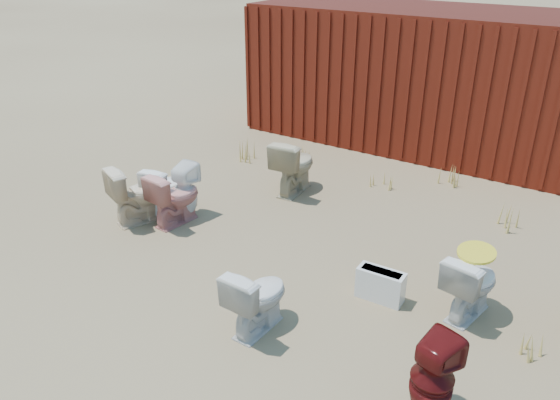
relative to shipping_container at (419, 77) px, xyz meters
The scene contains 20 objects.
ground 5.34m from the shipping_container, 90.00° to the right, with size 100.00×100.00×0.00m, color brown.
shipping_container is the anchor object (origin of this frame).
toilet_front_a 5.21m from the shipping_container, 109.88° to the right, with size 0.40×0.70×0.71m, color white.
toilet_front_pink 5.26m from the shipping_container, 105.85° to the right, with size 0.41×0.73×0.74m, color #D8857D.
toilet_front_c 6.31m from the shipping_container, 82.66° to the right, with size 0.40×0.70×0.72m, color silver.
toilet_front_maroon 6.88m from the shipping_container, 67.85° to the right, with size 0.35×0.35×0.77m, color #530E0E.
toilet_back_a 5.07m from the shipping_container, 106.63° to the right, with size 0.35×0.36×0.77m, color white.
toilet_back_beige_left 3.42m from the shipping_container, 100.89° to the right, with size 0.47×0.83×0.85m, color #C0B38C.
toilet_back_beige_right 5.59m from the shipping_container, 109.49° to the right, with size 0.45×0.79×0.80m, color beige.
toilet_back_yellowlid 5.49m from the shipping_container, 63.13° to the right, with size 0.40×0.70×0.72m, color silver.
yellow_lid 5.44m from the shipping_container, 63.13° to the right, with size 0.36×0.46×0.03m, color yellow.
loose_tank 5.43m from the shipping_container, 72.54° to the right, with size 0.50×0.20×0.35m, color silver.
loose_lid_near 5.29m from the shipping_container, 116.68° to the right, with size 0.38×0.49×0.02m, color beige.
loose_lid_far 2.72m from the shipping_container, 129.48° to the right, with size 0.36×0.47×0.02m, color #C3B78D.
weed_clump_a 3.43m from the shipping_container, 127.48° to the right, with size 0.36×0.36×0.34m, color tan.
weed_clump_b 2.61m from the shipping_container, 79.53° to the right, with size 0.32×0.32×0.25m, color tan.
weed_clump_c 3.70m from the shipping_container, 49.41° to the right, with size 0.36×0.36×0.33m, color tan.
weed_clump_d 2.62m from the shipping_container, 118.38° to the right, with size 0.30×0.30×0.25m, color tan.
weed_clump_e 2.36m from the shipping_container, 53.45° to the right, with size 0.34×0.34×0.31m, color tan.
weed_clump_f 6.13m from the shipping_container, 59.12° to the right, with size 0.28×0.28×0.25m, color tan.
Camera 1 is at (3.37, -4.48, 3.49)m, focal length 35.00 mm.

